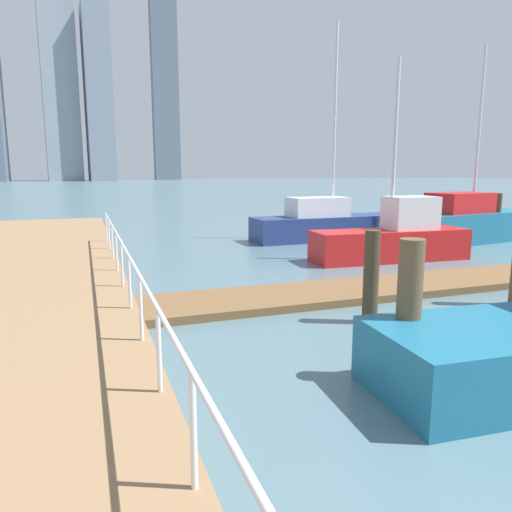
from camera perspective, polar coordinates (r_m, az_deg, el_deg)
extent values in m
plane|color=slate|center=(19.26, -7.87, 0.96)|extent=(300.00, 300.00, 0.00)
cube|color=brown|center=(13.26, 18.26, -3.26)|extent=(15.30, 2.00, 0.18)
cylinder|color=white|center=(4.25, -7.49, -19.99)|extent=(0.06, 0.06, 1.05)
cylinder|color=white|center=(5.95, -11.51, -11.00)|extent=(0.06, 0.06, 1.05)
cylinder|color=white|center=(7.74, -13.59, -6.07)|extent=(0.06, 0.06, 1.05)
cylinder|color=white|center=(9.58, -14.86, -3.00)|extent=(0.06, 0.06, 1.05)
cylinder|color=white|center=(11.44, -15.71, -0.93)|extent=(0.06, 0.06, 1.05)
cylinder|color=white|center=(13.32, -16.33, 0.57)|extent=(0.06, 0.06, 1.05)
cylinder|color=white|center=(15.20, -16.79, 1.69)|extent=(0.06, 0.06, 1.05)
cylinder|color=white|center=(17.08, -17.15, 2.56)|extent=(0.06, 0.06, 1.05)
cylinder|color=white|center=(18.97, -17.44, 3.27)|extent=(0.06, 0.06, 1.05)
cylinder|color=white|center=(6.69, -12.87, -3.94)|extent=(0.06, 24.76, 0.06)
cylinder|color=brown|center=(23.15, 26.89, 4.11)|extent=(0.24, 0.24, 2.09)
cylinder|color=#473826|center=(9.84, 13.57, -2.47)|extent=(0.31, 0.31, 1.89)
cylinder|color=brown|center=(7.28, 17.76, -6.27)|extent=(0.36, 0.36, 2.11)
cube|color=navy|center=(21.70, 9.04, 3.37)|extent=(7.35, 1.88, 1.06)
cube|color=white|center=(21.25, 7.33, 5.84)|extent=(2.57, 1.45, 0.84)
cylinder|color=silver|center=(21.66, 9.39, 15.56)|extent=(0.12, 0.12, 8.15)
cube|color=#1E6B8C|center=(22.85, 24.32, 3.21)|extent=(6.82, 2.90, 1.28)
cube|color=red|center=(22.10, 23.17, 5.87)|extent=(2.84, 1.94, 0.85)
cylinder|color=silver|center=(22.78, 25.08, 13.41)|extent=(0.12, 0.12, 6.85)
cube|color=red|center=(17.03, 15.69, 1.27)|extent=(5.57, 1.77, 1.06)
cube|color=white|center=(17.31, 17.93, 4.93)|extent=(1.72, 1.25, 1.12)
cylinder|color=silver|center=(16.86, 16.25, 12.53)|extent=(0.12, 0.12, 5.61)
cube|color=#8C939E|center=(162.15, -22.83, 24.21)|extent=(10.54, 11.60, 88.89)
cube|color=gray|center=(155.35, -18.33, 17.79)|extent=(7.95, 12.39, 49.94)
cube|color=slate|center=(170.48, -10.83, 19.01)|extent=(8.62, 7.43, 59.50)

